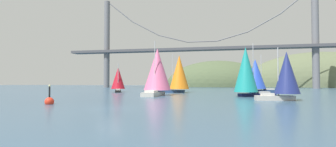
# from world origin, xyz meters

# --- Properties ---
(ground_plane) EXTENTS (360.00, 360.00, 0.00)m
(ground_plane) POSITION_xyz_m (0.00, 0.00, 0.00)
(ground_plane) COLOR #385670
(headland_right) EXTENTS (82.08, 44.00, 38.46)m
(headland_right) POSITION_xyz_m (60.00, 135.00, 0.00)
(headland_right) COLOR #5B6647
(headland_right) RESTS_ON ground_plane
(headland_center) EXTENTS (61.75, 44.00, 30.65)m
(headland_center) POSITION_xyz_m (5.00, 135.00, 0.00)
(headland_center) COLOR #4C5B3D
(headland_center) RESTS_ON ground_plane
(suspension_bridge) EXTENTS (130.00, 6.00, 43.01)m
(suspension_bridge) POSITION_xyz_m (-0.00, 95.00, 19.38)
(suspension_bridge) COLOR slate
(suspension_bridge) RESTS_ON ground_plane
(sailboat_crimson_sail) EXTENTS (5.03, 7.08, 7.76)m
(sailboat_crimson_sail) POSITION_xyz_m (-17.45, 41.66, 3.60)
(sailboat_crimson_sail) COLOR black
(sailboat_crimson_sail) RESTS_ON ground_plane
(sailboat_pink_spinnaker) EXTENTS (5.64, 9.30, 10.86)m
(sailboat_pink_spinnaker) POSITION_xyz_m (-2.22, 26.28, 5.01)
(sailboat_pink_spinnaker) COLOR #B7B2A8
(sailboat_pink_spinnaker) RESTS_ON ground_plane
(sailboat_navy_sail) EXTENTS (6.60, 4.02, 7.83)m
(sailboat_navy_sail) POSITION_xyz_m (20.12, 16.33, 3.84)
(sailboat_navy_sail) COLOR #B7B2A8
(sailboat_navy_sail) RESTS_ON ground_plane
(sailboat_blue_spinnaker) EXTENTS (8.85, 6.37, 9.58)m
(sailboat_blue_spinnaker) POSITION_xyz_m (18.44, 43.43, 4.50)
(sailboat_blue_spinnaker) COLOR navy
(sailboat_blue_spinnaker) RESTS_ON ground_plane
(sailboat_orange_sail) EXTENTS (9.46, 5.69, 9.96)m
(sailboat_orange_sail) POSITION_xyz_m (-0.68, 41.54, 5.00)
(sailboat_orange_sail) COLOR navy
(sailboat_orange_sail) RESTS_ON ground_plane
(sailboat_teal_sail) EXTENTS (8.54, 6.08, 10.05)m
(sailboat_teal_sail) POSITION_xyz_m (15.14, 26.30, 4.88)
(sailboat_teal_sail) COLOR #191E4C
(sailboat_teal_sail) RESTS_ON ground_plane
(channel_buoy) EXTENTS (1.10, 1.10, 2.64)m
(channel_buoy) POSITION_xyz_m (-9.46, 2.94, 0.37)
(channel_buoy) COLOR red
(channel_buoy) RESTS_ON ground_plane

